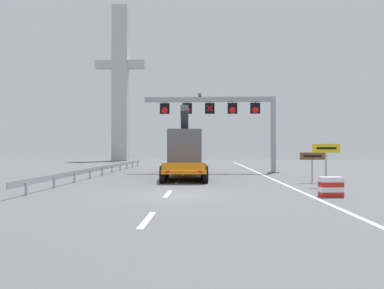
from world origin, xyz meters
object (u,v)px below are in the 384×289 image
Objects in this scene: overhead_lane_gantry at (226,111)px; bridge_pylon_distant at (120,81)px; heavy_haul_truck_orange at (185,151)px; exit_sign_yellow at (326,154)px; tourist_info_sign_brown at (312,159)px; crash_barrier_striped at (331,187)px.

bridge_pylon_distant is (-17.13, 31.98, 8.82)m from overhead_lane_gantry.
exit_sign_yellow is (8.48, -9.39, -0.12)m from heavy_haul_truck_orange.
overhead_lane_gantry is 37.33m from bridge_pylon_distant.
exit_sign_yellow reaches higher than tourist_info_sign_brown.
bridge_pylon_distant reaches higher than crash_barrier_striped.
tourist_info_sign_brown is 1.85× the size of crash_barrier_striped.
overhead_lane_gantry is at bearing 38.54° from heavy_haul_truck_orange.
heavy_haul_truck_orange reaches higher than tourist_info_sign_brown.
crash_barrier_striped is at bearing -77.22° from overhead_lane_gantry.
overhead_lane_gantry is 11.61× the size of crash_barrier_striped.
overhead_lane_gantry is 6.28× the size of tourist_info_sign_brown.
exit_sign_yellow is 2.79m from tourist_info_sign_brown.
overhead_lane_gantry reaches higher than heavy_haul_truck_orange.
overhead_lane_gantry is at bearing 102.78° from crash_barrier_striped.
overhead_lane_gantry is at bearing 111.86° from exit_sign_yellow.
bridge_pylon_distant is at bearing 118.18° from overhead_lane_gantry.
exit_sign_yellow is 2.34× the size of crash_barrier_striped.
crash_barrier_striped is 0.04× the size of bridge_pylon_distant.
exit_sign_yellow is at bearing 74.08° from crash_barrier_striped.
heavy_haul_truck_orange is 39.38m from bridge_pylon_distant.
crash_barrier_striped is 54.50m from bridge_pylon_distant.
crash_barrier_striped is (-1.19, -4.16, -1.42)m from exit_sign_yellow.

